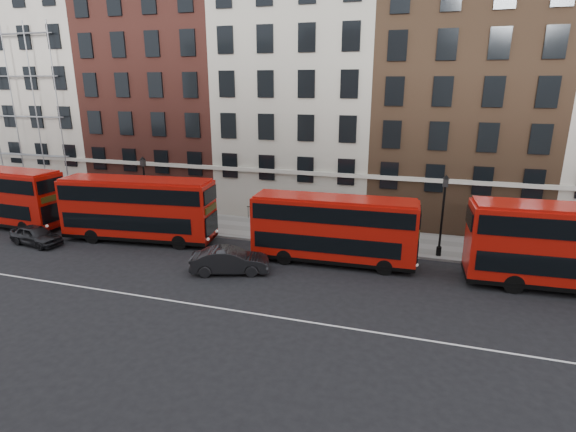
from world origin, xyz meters
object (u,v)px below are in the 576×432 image
(bus_a, at_px, (0,195))
(car_front, at_px, (230,261))
(bus_b, at_px, (137,208))
(bus_c, at_px, (333,228))
(car_rear, at_px, (36,235))

(bus_a, xyz_separation_m, car_front, (21.14, -3.34, -1.69))
(bus_a, distance_m, bus_b, 12.61)
(bus_c, bearing_deg, car_rear, -174.11)
(bus_c, distance_m, car_rear, 20.75)
(bus_c, height_order, car_rear, bus_c)
(bus_a, relative_size, car_front, 2.38)
(car_front, bearing_deg, bus_b, 49.61)
(bus_b, bearing_deg, bus_a, 173.55)
(bus_a, distance_m, car_rear, 7.02)
(bus_b, height_order, car_rear, bus_b)
(bus_b, bearing_deg, car_rear, -162.48)
(bus_a, relative_size, bus_b, 1.00)
(bus_b, bearing_deg, bus_c, -6.41)
(bus_b, bearing_deg, car_front, -27.78)
(bus_c, bearing_deg, bus_b, 177.94)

